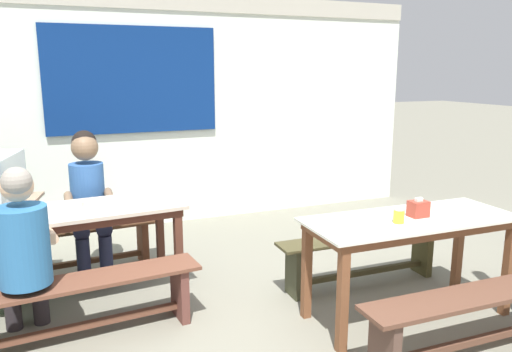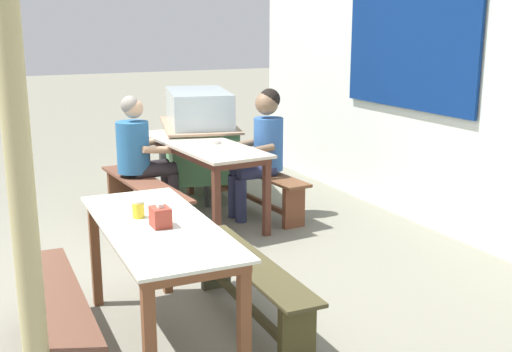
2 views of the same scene
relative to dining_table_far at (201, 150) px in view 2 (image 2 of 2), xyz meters
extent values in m
plane|color=slate|center=(1.16, -0.99, -0.68)|extent=(40.00, 40.00, 0.00)
cube|color=white|center=(1.16, 1.86, 0.53)|extent=(6.50, 0.12, 2.42)
cube|color=navy|center=(0.87, 1.77, 0.99)|extent=(1.86, 0.03, 1.15)
cube|color=beige|center=(0.00, 0.00, 0.07)|extent=(1.87, 0.78, 0.03)
cube|color=#4F2B1F|center=(0.00, 0.00, 0.02)|extent=(1.79, 0.71, 0.06)
cube|color=#4F2B1F|center=(0.81, 0.32, -0.34)|extent=(0.06, 0.06, 0.67)
cube|color=#4F2B1F|center=(0.85, -0.18, -0.34)|extent=(0.06, 0.06, 0.67)
cube|color=#4F2B1F|center=(-0.85, 0.18, -0.34)|extent=(0.06, 0.06, 0.67)
cube|color=#4F2B1F|center=(-0.81, -0.32, -0.34)|extent=(0.06, 0.06, 0.67)
cube|color=silver|center=(2.31, -1.14, 0.07)|extent=(1.57, 0.65, 0.02)
cube|color=brown|center=(2.31, -1.14, 0.03)|extent=(1.48, 0.59, 0.06)
cube|color=brown|center=(3.02, -0.91, -0.34)|extent=(0.06, 0.06, 0.68)
cube|color=brown|center=(1.62, -0.88, -0.34)|extent=(0.06, 0.06, 0.68)
cube|color=brown|center=(1.61, -1.38, -0.34)|extent=(0.06, 0.06, 0.68)
cube|color=brown|center=(-0.05, 0.59, -0.26)|extent=(1.78, 0.40, 0.03)
cube|color=brown|center=(0.71, 0.66, -0.48)|extent=(0.08, 0.22, 0.40)
cube|color=brown|center=(-0.81, 0.53, -0.48)|extent=(0.08, 0.22, 0.40)
cube|color=brown|center=(-0.05, 0.59, -0.58)|extent=(1.48, 0.17, 0.04)
cube|color=brown|center=(0.05, -0.59, -0.26)|extent=(1.70, 0.45, 0.03)
cube|color=brown|center=(0.77, -0.53, -0.47)|extent=(0.08, 0.27, 0.40)
cube|color=brown|center=(-0.67, -0.65, -0.47)|extent=(0.08, 0.27, 0.40)
cube|color=brown|center=(0.05, -0.59, -0.58)|extent=(1.40, 0.16, 0.04)
cube|color=#413B22|center=(2.33, -0.55, -0.26)|extent=(1.51, 0.28, 0.02)
cube|color=#443E20|center=(2.96, -0.56, -0.47)|extent=(0.06, 0.21, 0.41)
cube|color=#393B27|center=(1.70, -0.54, -0.47)|extent=(0.06, 0.21, 0.41)
cube|color=#413B22|center=(2.33, -0.55, -0.57)|extent=(1.22, 0.07, 0.04)
cube|color=brown|center=(2.30, -1.74, -0.26)|extent=(1.49, 0.31, 0.03)
cube|color=brown|center=(1.68, -1.73, -0.48)|extent=(0.06, 0.24, 0.40)
cube|color=brown|center=(2.30, -1.74, -0.58)|extent=(1.20, 0.07, 0.04)
cube|color=#55925A|center=(-0.85, 0.30, -0.17)|extent=(1.40, 0.97, 0.53)
cube|color=silver|center=(-0.85, 0.30, 0.29)|extent=(1.26, 0.88, 0.40)
cube|color=#A08063|center=(-0.85, 0.30, 0.11)|extent=(1.50, 1.07, 0.02)
cylinder|color=black|center=(-1.33, 0.80, -0.43)|extent=(0.48, 0.16, 0.48)
cylinder|color=black|center=(-1.51, 0.07, -0.43)|extent=(0.48, 0.16, 0.48)
cylinder|color=#333333|center=(-0.28, 0.16, -0.56)|extent=(0.05, 0.05, 0.24)
cylinder|color=#3F3F3F|center=(-0.05, 0.11, -0.01)|extent=(0.20, 0.69, 0.04)
cylinder|color=#272B4A|center=(0.16, 0.28, -0.46)|extent=(0.11, 0.11, 0.43)
cylinder|color=#272B4A|center=(0.34, 0.28, -0.46)|extent=(0.11, 0.11, 0.43)
cylinder|color=#272B4A|center=(0.16, 0.45, -0.20)|extent=(0.13, 0.38, 0.13)
cylinder|color=#272B4A|center=(0.34, 0.45, -0.20)|extent=(0.13, 0.38, 0.13)
cylinder|color=#2F5A9B|center=(0.25, 0.62, 0.05)|extent=(0.29, 0.29, 0.52)
sphere|color=brown|center=(0.25, 0.60, 0.46)|extent=(0.23, 0.23, 0.23)
sphere|color=black|center=(0.25, 0.63, 0.50)|extent=(0.21, 0.21, 0.21)
cylinder|color=brown|center=(0.08, 0.44, 0.04)|extent=(0.07, 0.31, 0.10)
cylinder|color=brown|center=(0.41, 0.44, 0.04)|extent=(0.07, 0.31, 0.10)
cylinder|color=#2B2629|center=(-0.17, -0.23, -0.46)|extent=(0.11, 0.11, 0.43)
cylinder|color=#2B2629|center=(-0.35, -0.25, -0.46)|extent=(0.11, 0.11, 0.43)
cylinder|color=#2B2629|center=(-0.15, -0.42, -0.20)|extent=(0.17, 0.43, 0.13)
cylinder|color=#2B2629|center=(-0.33, -0.44, -0.20)|extent=(0.17, 0.43, 0.13)
cylinder|color=#2A6399|center=(-0.22, -0.62, 0.04)|extent=(0.32, 0.32, 0.50)
sphere|color=tan|center=(-0.23, -0.60, 0.42)|extent=(0.19, 0.19, 0.19)
sphere|color=gray|center=(-0.22, -0.63, 0.45)|extent=(0.18, 0.18, 0.18)
cylinder|color=tan|center=(-0.07, -0.42, 0.03)|extent=(0.10, 0.31, 0.10)
cylinder|color=tan|center=(-0.42, -0.46, 0.03)|extent=(0.10, 0.31, 0.11)
cube|color=#9E392A|center=(2.37, -1.14, 0.14)|extent=(0.13, 0.10, 0.12)
cube|color=white|center=(2.37, -1.14, 0.21)|extent=(0.05, 0.03, 0.02)
cylinder|color=yellow|center=(2.15, -1.21, 0.12)|extent=(0.07, 0.07, 0.09)
cylinder|color=white|center=(2.15, -1.21, 0.18)|extent=(0.07, 0.07, 0.02)
cylinder|color=silver|center=(0.11, 0.09, 0.10)|extent=(0.14, 0.14, 0.04)
cylinder|color=tan|center=(2.97, -1.92, 0.55)|extent=(0.12, 0.12, 2.46)
camera|label=1|loc=(-0.01, -3.87, 1.11)|focal=35.10mm
camera|label=2|loc=(5.74, -2.14, 1.22)|focal=44.52mm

